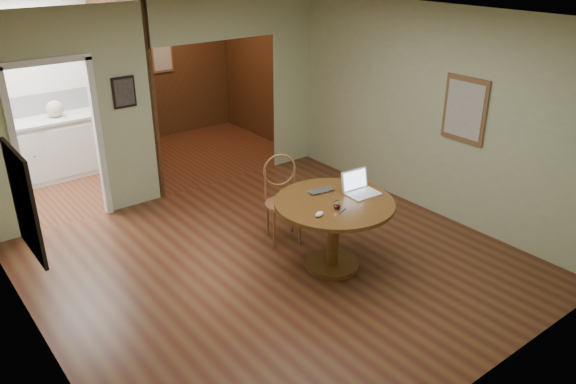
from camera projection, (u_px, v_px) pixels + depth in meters
floor at (278, 265)px, 6.40m from camera, size 5.00×5.00×0.00m
room_shell at (118, 104)px, 7.84m from camera, size 5.20×7.50×5.00m
dining_table at (334, 219)px, 6.12m from camera, size 1.30×1.30×0.82m
chair at (282, 194)px, 6.76m from camera, size 0.58×0.58×1.06m
open_laptop at (359, 187)px, 6.21m from camera, size 0.37×0.32×0.25m
closed_laptop at (323, 192)px, 6.22m from camera, size 0.33×0.24×0.02m
mouse at (319, 214)px, 5.70m from camera, size 0.13×0.09×0.05m
wine_glass at (337, 205)px, 5.85m from camera, size 0.09×0.09×0.10m
pen at (343, 211)px, 5.81m from camera, size 0.14×0.06×0.01m
kitchen_cabinet at (40, 151)px, 8.48m from camera, size 2.06×0.60×0.94m
grocery_bag at (55, 109)px, 8.41m from camera, size 0.28×0.24×0.26m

